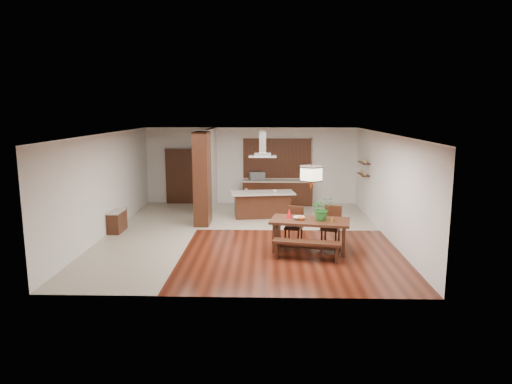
{
  "coord_description": "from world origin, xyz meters",
  "views": [
    {
      "loc": [
        0.63,
        -12.76,
        3.55
      ],
      "look_at": [
        0.3,
        0.0,
        1.25
      ],
      "focal_mm": 32.0,
      "sensor_mm": 36.0,
      "label": 1
    }
  ],
  "objects_px": {
    "microwave": "(257,176)",
    "dining_bench": "(307,250)",
    "dining_chair_right": "(331,226)",
    "fruit_bowl": "(299,218)",
    "dining_table": "(310,228)",
    "dining_chair_left": "(294,225)",
    "foliage_plant": "(322,208)",
    "range_hood": "(263,144)",
    "pendant_lantern": "(311,164)",
    "island_cup": "(275,191)",
    "hallway_console": "(117,221)",
    "kitchen_island": "(262,204)"
  },
  "relations": [
    {
      "from": "foliage_plant",
      "to": "microwave",
      "type": "bearing_deg",
      "value": 107.19
    },
    {
      "from": "pendant_lantern",
      "to": "range_hood",
      "type": "distance_m",
      "value": 3.9
    },
    {
      "from": "foliage_plant",
      "to": "pendant_lantern",
      "type": "bearing_deg",
      "value": 177.75
    },
    {
      "from": "foliage_plant",
      "to": "fruit_bowl",
      "type": "bearing_deg",
      "value": 175.7
    },
    {
      "from": "range_hood",
      "to": "dining_table",
      "type": "bearing_deg",
      "value": -71.29
    },
    {
      "from": "dining_table",
      "to": "dining_bench",
      "type": "relative_size",
      "value": 1.29
    },
    {
      "from": "foliage_plant",
      "to": "dining_chair_left",
      "type": "bearing_deg",
      "value": 133.4
    },
    {
      "from": "range_hood",
      "to": "foliage_plant",
      "type": "bearing_deg",
      "value": -67.47
    },
    {
      "from": "pendant_lantern",
      "to": "island_cup",
      "type": "xyz_separation_m",
      "value": [
        -0.84,
        3.55,
        -1.33
      ]
    },
    {
      "from": "pendant_lantern",
      "to": "kitchen_island",
      "type": "bearing_deg",
      "value": 108.73
    },
    {
      "from": "range_hood",
      "to": "microwave",
      "type": "height_order",
      "value": "range_hood"
    },
    {
      "from": "foliage_plant",
      "to": "kitchen_island",
      "type": "xyz_separation_m",
      "value": [
        -1.53,
        3.7,
        -0.67
      ]
    },
    {
      "from": "dining_table",
      "to": "dining_bench",
      "type": "height_order",
      "value": "dining_table"
    },
    {
      "from": "dining_bench",
      "to": "range_hood",
      "type": "relative_size",
      "value": 1.82
    },
    {
      "from": "dining_chair_left",
      "to": "pendant_lantern",
      "type": "relative_size",
      "value": 0.75
    },
    {
      "from": "dining_chair_left",
      "to": "fruit_bowl",
      "type": "xyz_separation_m",
      "value": [
        0.09,
        -0.65,
        0.36
      ]
    },
    {
      "from": "dining_chair_left",
      "to": "range_hood",
      "type": "xyz_separation_m",
      "value": [
        -0.88,
        3.01,
        1.97
      ]
    },
    {
      "from": "island_cup",
      "to": "dining_chair_left",
      "type": "bearing_deg",
      "value": -80.7
    },
    {
      "from": "fruit_bowl",
      "to": "kitchen_island",
      "type": "height_order",
      "value": "fruit_bowl"
    },
    {
      "from": "foliage_plant",
      "to": "island_cup",
      "type": "xyz_separation_m",
      "value": [
        -1.13,
        3.56,
        -0.2
      ]
    },
    {
      "from": "fruit_bowl",
      "to": "range_hood",
      "type": "distance_m",
      "value": 4.11
    },
    {
      "from": "dining_chair_right",
      "to": "range_hood",
      "type": "relative_size",
      "value": 1.16
    },
    {
      "from": "fruit_bowl",
      "to": "hallway_console",
      "type": "bearing_deg",
      "value": 162.13
    },
    {
      "from": "foliage_plant",
      "to": "microwave",
      "type": "height_order",
      "value": "foliage_plant"
    },
    {
      "from": "microwave",
      "to": "dining_bench",
      "type": "bearing_deg",
      "value": -97.48
    },
    {
      "from": "dining_table",
      "to": "range_hood",
      "type": "bearing_deg",
      "value": 108.71
    },
    {
      "from": "dining_chair_left",
      "to": "foliage_plant",
      "type": "bearing_deg",
      "value": -28.03
    },
    {
      "from": "dining_table",
      "to": "range_hood",
      "type": "height_order",
      "value": "range_hood"
    },
    {
      "from": "dining_table",
      "to": "pendant_lantern",
      "type": "relative_size",
      "value": 1.62
    },
    {
      "from": "hallway_console",
      "to": "dining_chair_right",
      "type": "height_order",
      "value": "dining_chair_right"
    },
    {
      "from": "hallway_console",
      "to": "fruit_bowl",
      "type": "xyz_separation_m",
      "value": [
        5.24,
        -1.69,
        0.54
      ]
    },
    {
      "from": "dining_table",
      "to": "island_cup",
      "type": "height_order",
      "value": "island_cup"
    },
    {
      "from": "pendant_lantern",
      "to": "range_hood",
      "type": "bearing_deg",
      "value": 108.71
    },
    {
      "from": "kitchen_island",
      "to": "range_hood",
      "type": "xyz_separation_m",
      "value": [
        0.0,
        0.0,
        2.02
      ]
    },
    {
      "from": "dining_bench",
      "to": "pendant_lantern",
      "type": "height_order",
      "value": "pendant_lantern"
    },
    {
      "from": "dining_chair_left",
      "to": "pendant_lantern",
      "type": "xyz_separation_m",
      "value": [
        0.37,
        -0.68,
        1.75
      ]
    },
    {
      "from": "dining_chair_left",
      "to": "kitchen_island",
      "type": "bearing_deg",
      "value": 124.88
    },
    {
      "from": "hallway_console",
      "to": "microwave",
      "type": "relative_size",
      "value": 1.6
    },
    {
      "from": "dining_chair_left",
      "to": "range_hood",
      "type": "distance_m",
      "value": 3.7
    },
    {
      "from": "dining_table",
      "to": "dining_chair_left",
      "type": "height_order",
      "value": "dining_chair_left"
    },
    {
      "from": "dining_chair_right",
      "to": "fruit_bowl",
      "type": "relative_size",
      "value": 3.69
    },
    {
      "from": "dining_chair_left",
      "to": "fruit_bowl",
      "type": "distance_m",
      "value": 0.75
    },
    {
      "from": "kitchen_island",
      "to": "microwave",
      "type": "xyz_separation_m",
      "value": [
        -0.24,
        2.04,
        0.66
      ]
    },
    {
      "from": "dining_chair_right",
      "to": "dining_chair_left",
      "type": "bearing_deg",
      "value": -168.72
    },
    {
      "from": "dining_bench",
      "to": "island_cup",
      "type": "distance_m",
      "value": 4.36
    },
    {
      "from": "kitchen_island",
      "to": "range_hood",
      "type": "distance_m",
      "value": 2.02
    },
    {
      "from": "dining_chair_right",
      "to": "foliage_plant",
      "type": "xyz_separation_m",
      "value": [
        -0.31,
        -0.51,
        0.59
      ]
    },
    {
      "from": "kitchen_island",
      "to": "hallway_console",
      "type": "bearing_deg",
      "value": -163.66
    },
    {
      "from": "dining_table",
      "to": "dining_chair_left",
      "type": "distance_m",
      "value": 0.78
    },
    {
      "from": "dining_chair_left",
      "to": "dining_table",
      "type": "bearing_deg",
      "value": -42.92
    }
  ]
}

